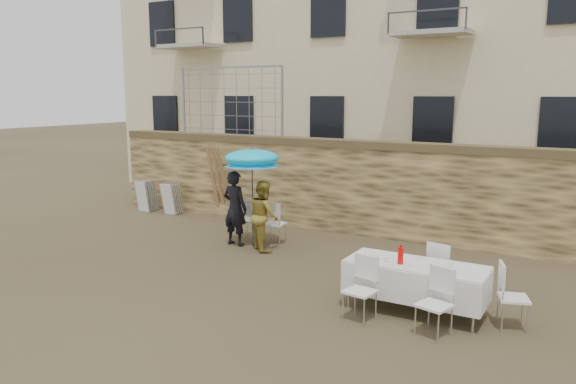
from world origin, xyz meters
The scene contains 17 objects.
ground centered at (0.00, 0.00, 0.00)m, with size 80.00×80.00×0.00m, color brown.
stone_wall centered at (0.00, 5.00, 1.10)m, with size 13.00×0.50×2.20m, color olive.
chain_link_fence centered at (-3.00, 5.00, 3.10)m, with size 3.20×0.06×1.80m, color gray, non-canonical shape.
man_suit centered at (-1.20, 2.62, 0.83)m, with size 0.61×0.40×1.67m, color black.
woman_dress centered at (-0.45, 2.62, 0.75)m, with size 0.73×0.57×1.51m, color gold.
umbrella centered at (-0.80, 2.72, 1.89)m, with size 1.22×1.22×2.01m.
couple_chair_left centered at (-1.20, 3.17, 0.48)m, with size 0.48×0.48×0.96m, color white, non-canonical shape.
couple_chair_right centered at (-0.50, 3.17, 0.48)m, with size 0.48×0.48×0.96m, color white, non-canonical shape.
banquet_table centered at (3.46, 0.83, 0.73)m, with size 2.10×0.85×0.78m.
soda_bottle centered at (3.26, 0.68, 0.91)m, with size 0.09×0.09×0.26m, color red.
table_chair_front_left centered at (2.86, 0.08, 0.48)m, with size 0.48×0.48×0.96m, color white, non-canonical shape.
table_chair_front_right centered at (3.96, 0.08, 0.48)m, with size 0.48×0.48×0.96m, color white, non-canonical shape.
table_chair_back centered at (3.66, 1.63, 0.48)m, with size 0.48×0.48×0.96m, color white, non-canonical shape.
table_chair_side centered at (4.86, 0.93, 0.48)m, with size 0.48×0.48×0.96m, color white, non-canonical shape.
chair_stack_left centered at (-5.49, 4.51, 0.46)m, with size 0.46×0.55×0.92m, color white, non-canonical shape.
chair_stack_right centered at (-4.59, 4.51, 0.46)m, with size 0.46×0.47×0.92m, color white, non-canonical shape.
wood_planks centered at (-2.99, 4.58, 1.00)m, with size 0.70×0.20×2.00m, color #A37749, non-canonical shape.
Camera 1 is at (5.89, -7.25, 3.32)m, focal length 35.00 mm.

